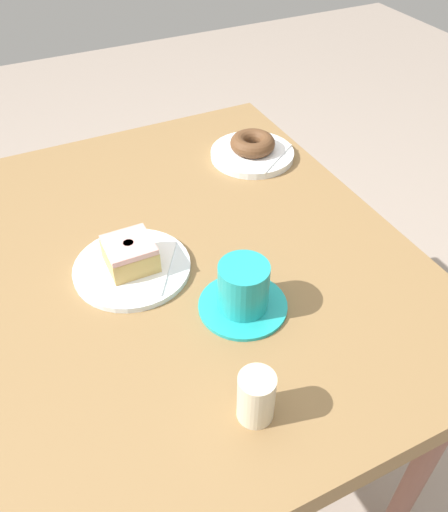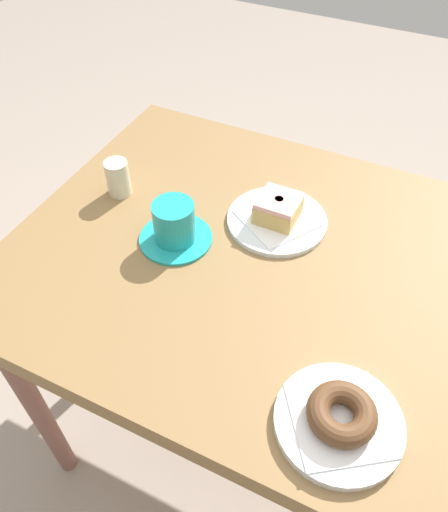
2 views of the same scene
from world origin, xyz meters
name	(u,v)px [view 2 (image 2 of 2)]	position (x,y,z in m)	size (l,w,h in m)	color
ground_plane	(247,419)	(0.00, 0.00, 0.00)	(6.00, 6.00, 0.00)	gray
table	(258,280)	(0.00, 0.00, 0.65)	(0.98, 0.79, 0.72)	olive
plate_glazed_square	(277,220)	(-0.01, 0.10, 0.73)	(0.21, 0.21, 0.01)	white
napkin_glazed_square	(277,218)	(-0.01, 0.10, 0.74)	(0.14, 0.14, 0.00)	white
donut_glazed_square	(278,208)	(-0.01, 0.10, 0.76)	(0.08, 0.08, 0.05)	tan
plate_chocolate_ring	(338,422)	(0.24, -0.27, 0.73)	(0.19, 0.19, 0.02)	white
napkin_chocolate_ring	(339,419)	(0.24, -0.27, 0.74)	(0.14, 0.14, 0.00)	white
donut_chocolate_ring	(342,414)	(0.24, -0.27, 0.76)	(0.10, 0.10, 0.03)	brown
coffee_cup	(174,225)	(-0.17, -0.03, 0.76)	(0.15, 0.15, 0.09)	teal
sugar_jar	(118,178)	(-0.35, 0.05, 0.76)	(0.05, 0.05, 0.08)	beige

